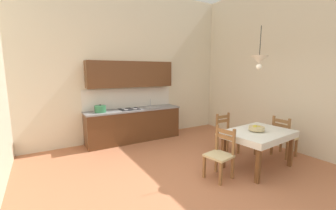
% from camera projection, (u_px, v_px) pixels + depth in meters
% --- Properties ---
extents(ground_plane, '(6.43, 6.65, 0.10)m').
position_uv_depth(ground_plane, '(197.00, 183.00, 3.89)').
color(ground_plane, '#B7704C').
extents(wall_back, '(6.43, 0.12, 4.17)m').
position_uv_depth(wall_back, '(131.00, 66.00, 6.17)').
color(wall_back, beige).
rests_on(wall_back, ground_plane).
extents(wall_right, '(0.12, 6.65, 4.17)m').
position_uv_depth(wall_right, '(299.00, 65.00, 5.06)').
color(wall_right, beige).
rests_on(wall_right, ground_plane).
extents(kitchen_cabinetry, '(2.64, 0.63, 2.20)m').
position_uv_depth(kitchen_cabinetry, '(133.00, 110.00, 6.03)').
color(kitchen_cabinetry, '#56331C').
rests_on(kitchen_cabinetry, ground_plane).
extents(dining_table, '(1.43, 1.06, 0.75)m').
position_uv_depth(dining_table, '(258.00, 137.00, 4.33)').
color(dining_table, brown).
rests_on(dining_table, ground_plane).
extents(dining_chair_window_side, '(0.42, 0.42, 0.93)m').
position_uv_depth(dining_chair_window_side, '(283.00, 137.00, 4.92)').
color(dining_chair_window_side, '#D1BC89').
rests_on(dining_chair_window_side, ground_plane).
extents(dining_chair_tv_side, '(0.49, 0.49, 0.93)m').
position_uv_depth(dining_chair_tv_side, '(220.00, 154.00, 3.92)').
color(dining_chair_tv_side, '#D1BC89').
rests_on(dining_chair_tv_side, ground_plane).
extents(dining_chair_kitchen_side, '(0.43, 0.43, 0.93)m').
position_uv_depth(dining_chair_kitchen_side, '(226.00, 134.00, 5.17)').
color(dining_chair_kitchen_side, '#D1BC89').
rests_on(dining_chair_kitchen_side, ground_plane).
extents(fruit_bowl, '(0.30, 0.30, 0.12)m').
position_uv_depth(fruit_bowl, '(256.00, 128.00, 4.29)').
color(fruit_bowl, tan).
rests_on(fruit_bowl, dining_table).
extents(pendant_lamp, '(0.32, 0.32, 0.80)m').
position_uv_depth(pendant_lamp, '(259.00, 60.00, 4.08)').
color(pendant_lamp, black).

